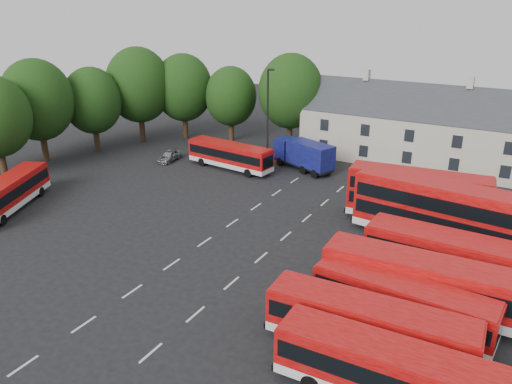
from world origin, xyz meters
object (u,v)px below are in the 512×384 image
Objects in this scene: silver_car at (169,156)px; bus_west at (9,191)px; bus_row_a at (392,370)px; box_truck at (304,154)px; lamppost at (268,118)px; bus_dd_south at (434,209)px.

bus_west is at bearing -107.05° from silver_car.
box_truck is (-17.50, 28.71, -0.02)m from bus_row_a.
bus_row_a is 35.89m from bus_west.
box_truck is at bearing 36.13° from lamppost.
box_truck is 5.66m from lamppost.
bus_row_a is 33.77m from lamppost.
bus_row_a is 2.97× the size of silver_car.
box_truck reaches higher than bus_west.
bus_west is 2.80× the size of silver_car.
bus_dd_south is 21.05m from lamppost.
lamppost is (-3.22, -2.35, 4.02)m from box_truck.
bus_row_a is 0.99× the size of lamppost.
lamppost is at bearing 161.45° from bus_dd_south.
silver_car is at bearing 141.78° from bus_row_a.
lamppost is at bearing -123.09° from box_truck.
bus_dd_south reaches higher than bus_west.
bus_row_a is 1.06× the size of bus_west.
bus_row_a is 17.82m from bus_dd_south.
lamppost is (-20.72, 26.36, 4.00)m from bus_row_a.
bus_west is 1.33× the size of box_truck.
box_truck reaches higher than bus_row_a.
box_truck is (17.91, 22.86, 0.08)m from bus_west.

